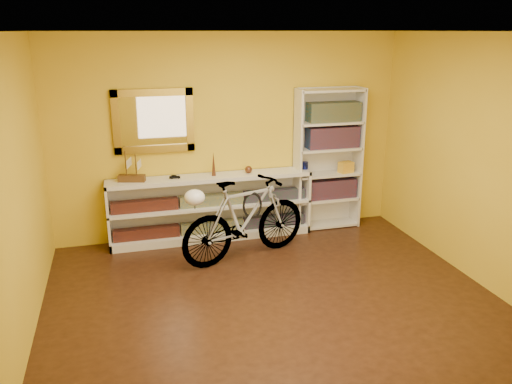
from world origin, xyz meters
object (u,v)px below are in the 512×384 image
object	(u,v)px
console_unit	(211,208)
bookcase	(328,160)
bicycle	(245,219)
helmet	(195,197)

from	to	relation	value
console_unit	bookcase	distance (m)	1.69
console_unit	bicycle	size ratio (longest dim) A/B	1.54
bicycle	bookcase	bearing A→B (deg)	-79.02
console_unit	helmet	world-z (taller)	helmet
helmet	bookcase	bearing A→B (deg)	25.31
bookcase	console_unit	bearing A→B (deg)	-179.11
console_unit	bookcase	world-z (taller)	bookcase
bicycle	console_unit	bearing A→B (deg)	3.78
console_unit	bicycle	distance (m)	0.75
bookcase	helmet	distance (m)	2.15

